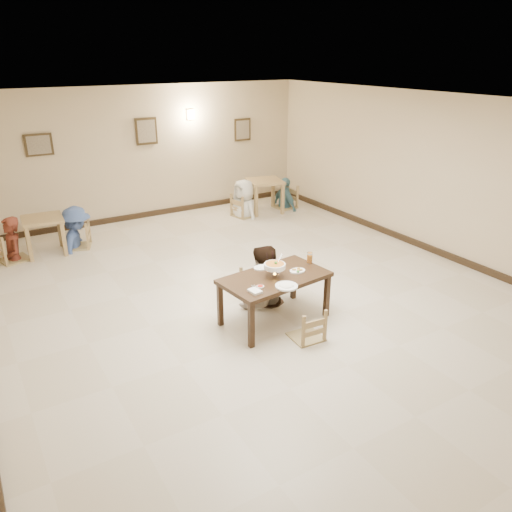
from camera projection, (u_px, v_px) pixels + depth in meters
floor at (256, 297)px, 8.03m from camera, size 10.00×10.00×0.00m
ceiling at (256, 103)px, 6.89m from camera, size 10.00×10.00×0.00m
wall_back at (143, 154)px, 11.42m from camera, size 10.00×0.00×10.00m
wall_right at (438, 176)px, 9.38m from camera, size 0.00×10.00×10.00m
baseboard_back at (149, 214)px, 11.94m from camera, size 8.00×0.06×0.12m
baseboard_right at (427, 247)px, 9.91m from camera, size 0.06×10.00×0.12m
picture_a at (39, 145)px, 10.18m from camera, size 0.55×0.04×0.45m
picture_b at (146, 131)px, 11.24m from camera, size 0.50×0.04×0.60m
picture_c at (243, 130)px, 12.50m from camera, size 0.45×0.04×0.55m
wall_sconce at (190, 115)px, 11.66m from camera, size 0.16×0.05×0.22m
main_table at (275, 281)px, 7.11m from camera, size 1.61×1.02×0.71m
chair_far at (257, 272)px, 7.77m from camera, size 0.45×0.45×0.96m
chair_near at (307, 309)px, 6.73m from camera, size 0.42×0.42×0.89m
main_diner at (262, 247)px, 7.55m from camera, size 1.04×0.90×1.85m
curry_warmer at (275, 266)px, 7.00m from camera, size 0.34×0.30×0.27m
rice_plate_far at (262, 267)px, 7.33m from camera, size 0.26×0.26×0.06m
rice_plate_near at (286, 286)px, 6.74m from camera, size 0.31×0.31×0.07m
fried_plate at (297, 270)px, 7.21m from camera, size 0.24×0.24×0.05m
chili_dish at (260, 286)px, 6.74m from camera, size 0.10×0.10×0.02m
napkin_cutlery at (255, 291)px, 6.60m from camera, size 0.18×0.28×0.03m
drink_glass at (310, 258)px, 7.49m from camera, size 0.08×0.08×0.17m
bg_table_left at (43, 224)px, 9.55m from camera, size 0.79×0.79×0.73m
bg_table_right at (265, 186)px, 12.09m from camera, size 0.95×0.95×0.79m
bg_chair_ll at (10, 234)px, 9.26m from camera, size 0.50×0.50×1.06m
bg_chair_lr at (75, 223)px, 9.89m from camera, size 0.49×0.49×1.04m
bg_chair_rl at (244, 195)px, 11.81m from camera, size 0.49×0.49×1.03m
bg_chair_rr at (285, 187)px, 12.45m from camera, size 0.50×0.50×1.07m
bg_diner_a at (7, 218)px, 9.14m from camera, size 0.47×0.65×1.69m
bg_diner_b at (73, 207)px, 9.77m from camera, size 1.05×1.25×1.69m
bg_diner_c at (244, 180)px, 11.67m from camera, size 0.68×0.94×1.78m
bg_diner_d at (285, 178)px, 12.36m from camera, size 0.39×0.90×1.53m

